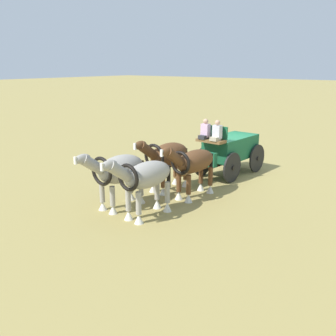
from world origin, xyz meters
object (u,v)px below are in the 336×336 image
object	(u,v)px
draft_horse_rear_near	(193,163)
draft_horse_lead_near	(145,178)
show_wagon	(229,149)
draft_horse_lead_off	(119,171)
draft_horse_rear_off	(167,157)

from	to	relation	value
draft_horse_rear_near	draft_horse_lead_near	xyz separation A→B (m)	(2.59, -0.16, 0.03)
show_wagon	draft_horse_rear_near	bearing A→B (deg)	6.88
show_wagon	draft_horse_lead_off	size ratio (longest dim) A/B	1.91
show_wagon	draft_horse_rear_off	distance (m)	3.60
show_wagon	draft_horse_rear_off	world-z (taller)	show_wagon
draft_horse_rear_off	draft_horse_rear_near	bearing A→B (deg)	85.52
draft_horse_lead_off	draft_horse_lead_near	bearing A→B (deg)	85.74
draft_horse_lead_near	draft_horse_lead_off	size ratio (longest dim) A/B	1.01
show_wagon	draft_horse_rear_near	distance (m)	3.62
show_wagon	draft_horse_lead_off	xyz separation A→B (m)	(6.09, -1.02, 0.13)
show_wagon	draft_horse_rear_near	world-z (taller)	show_wagon
draft_horse_lead_near	draft_horse_lead_off	bearing A→B (deg)	-94.26
draft_horse_rear_near	draft_horse_lead_off	world-z (taller)	draft_horse_lead_off
show_wagon	draft_horse_lead_off	bearing A→B (deg)	-9.51
draft_horse_rear_off	draft_horse_lead_off	distance (m)	2.60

